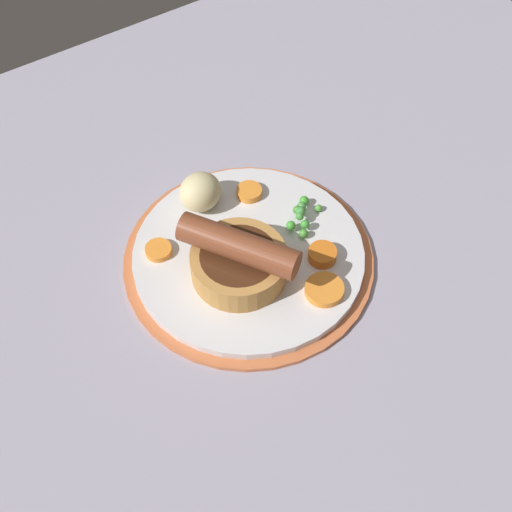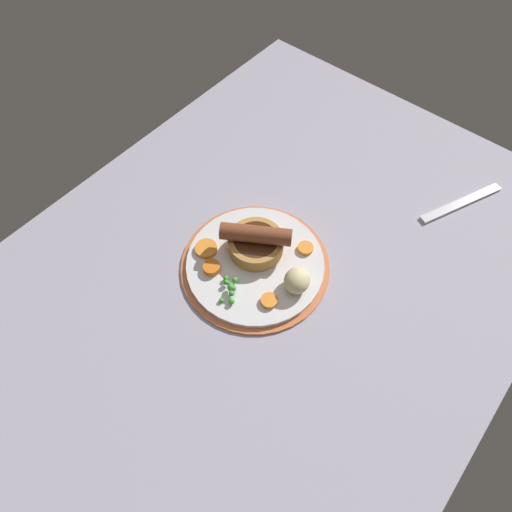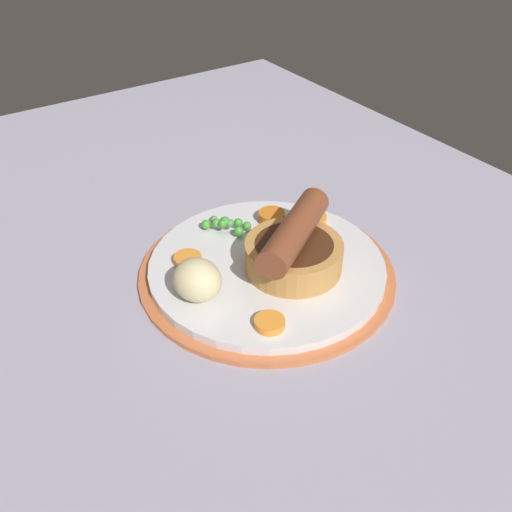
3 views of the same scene
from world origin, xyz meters
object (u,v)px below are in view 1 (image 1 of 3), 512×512
object	(u,v)px
dinner_plate	(249,257)
pea_pile	(301,214)
carrot_slice_2	(322,255)
carrot_slice_4	(324,290)
carrot_slice_3	(159,250)
sausage_pudding	(239,259)
carrot_slice_5	(249,192)
potato_chunk_1	(200,192)

from	to	relation	value
dinner_plate	pea_pile	size ratio (longest dim) A/B	5.20
carrot_slice_2	carrot_slice_4	distance (cm)	4.07
carrot_slice_2	carrot_slice_3	distance (cm)	16.39
sausage_pudding	carrot_slice_4	bearing A→B (deg)	-171.22
dinner_plate	carrot_slice_3	distance (cm)	9.10
dinner_plate	carrot_slice_4	size ratio (longest dim) A/B	6.67
carrot_slice_3	carrot_slice_4	bearing A→B (deg)	-49.74
carrot_slice_3	carrot_slice_5	bearing A→B (deg)	7.32
pea_pile	carrot_slice_4	xyz separation A→B (cm)	(-3.34, -8.53, -0.65)
carrot_slice_3	carrot_slice_5	size ratio (longest dim) A/B	0.98
sausage_pudding	carrot_slice_2	bearing A→B (deg)	-143.49
sausage_pudding	carrot_slice_4	world-z (taller)	sausage_pudding
dinner_plate	potato_chunk_1	distance (cm)	8.63
pea_pile	carrot_slice_5	size ratio (longest dim) A/B	1.79
dinner_plate	potato_chunk_1	bearing A→B (deg)	94.85
dinner_plate	pea_pile	bearing A→B (deg)	4.19
sausage_pudding	pea_pile	size ratio (longest dim) A/B	2.35
carrot_slice_3	carrot_slice_5	world-z (taller)	carrot_slice_5
dinner_plate	sausage_pudding	size ratio (longest dim) A/B	2.21
dinner_plate	carrot_slice_4	world-z (taller)	carrot_slice_4
sausage_pudding	potato_chunk_1	world-z (taller)	sausage_pudding
carrot_slice_2	carrot_slice_5	bearing A→B (deg)	97.34
dinner_plate	carrot_slice_5	xyz separation A→B (cm)	(4.31, 6.50, 1.24)
pea_pile	carrot_slice_3	xyz separation A→B (cm)	(-14.35, 4.48, -0.69)
dinner_plate	sausage_pudding	bearing A→B (deg)	-142.79
pea_pile	carrot_slice_3	bearing A→B (deg)	162.68
potato_chunk_1	carrot_slice_3	world-z (taller)	potato_chunk_1
potato_chunk_1	carrot_slice_3	distance (cm)	7.70
dinner_plate	pea_pile	world-z (taller)	pea_pile
pea_pile	carrot_slice_4	distance (cm)	9.18
carrot_slice_3	dinner_plate	bearing A→B (deg)	-33.49
sausage_pudding	potato_chunk_1	distance (cm)	9.87
sausage_pudding	pea_pile	world-z (taller)	sausage_pudding
sausage_pudding	potato_chunk_1	bearing A→B (deg)	-40.88
sausage_pudding	carrot_slice_5	xyz separation A→B (cm)	(6.44, 8.11, -1.89)
sausage_pudding	carrot_slice_4	xyz separation A→B (cm)	(5.62, -6.41, -1.89)
potato_chunk_1	carrot_slice_2	size ratio (longest dim) A/B	1.61
carrot_slice_5	carrot_slice_4	bearing A→B (deg)	-93.23
carrot_slice_3	carrot_slice_4	world-z (taller)	same
carrot_slice_2	potato_chunk_1	bearing A→B (deg)	116.73
sausage_pudding	carrot_slice_3	world-z (taller)	sausage_pudding
carrot_slice_5	pea_pile	bearing A→B (deg)	-67.23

